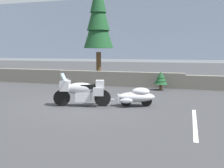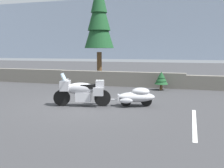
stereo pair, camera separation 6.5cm
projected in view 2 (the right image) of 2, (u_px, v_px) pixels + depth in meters
ground_plane at (83, 104)px, 10.62m from camera, size 80.00×80.00×0.00m
stone_guard_wall at (112, 79)px, 16.23m from camera, size 24.00×0.53×0.94m
distant_ridgeline at (181, 36)px, 100.35m from camera, size 240.00×80.00×16.00m
touring_motorcycle at (82, 91)px, 10.26m from camera, size 2.26×1.12×1.33m
car_shaped_trailer at (136, 96)px, 10.24m from camera, size 2.22×1.09×0.76m
pine_tree_tall at (99, 16)px, 17.81m from camera, size 2.08×2.08×7.38m
pine_sapling_near at (161, 79)px, 14.43m from camera, size 0.78×0.78×1.06m
parking_stripe_marker at (194, 123)px, 7.90m from camera, size 0.12×3.60×0.01m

